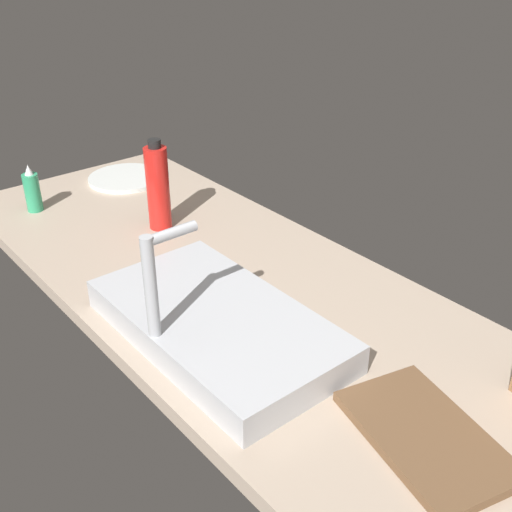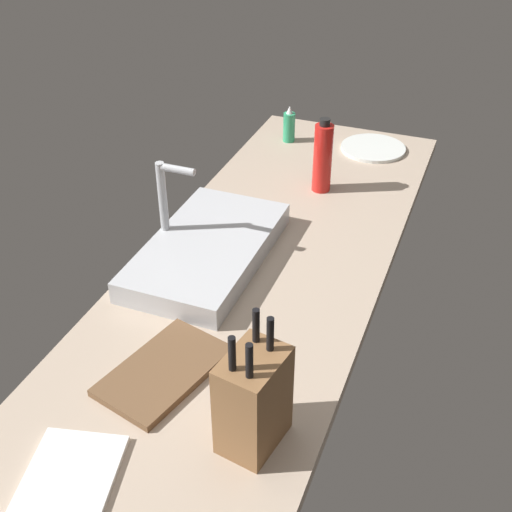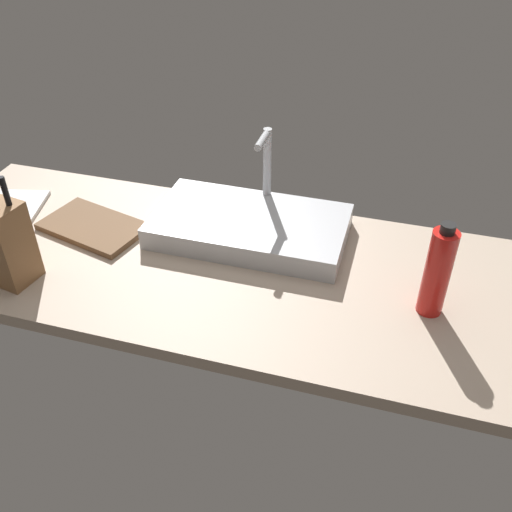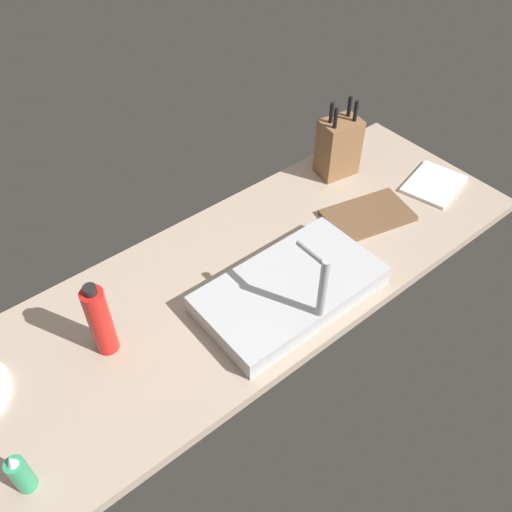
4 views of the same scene
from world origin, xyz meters
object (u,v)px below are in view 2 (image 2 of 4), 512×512
Objects in this scene: soap_bottle at (289,126)px; dinner_plate at (373,148)px; sink_basin at (207,250)px; faucet at (166,201)px; knife_block at (253,400)px; dish_towel at (69,480)px; water_bottle at (323,157)px; cutting_board at (164,371)px.

soap_bottle is 31.91cm from dinner_plate.
soap_bottle reaches higher than dinner_plate.
sink_basin is 17.30cm from faucet.
dish_towel is (-21.79, 28.26, -10.43)cm from knife_block.
faucet is at bearing 148.13° from water_bottle.
dish_towel is (-75.21, -6.18, -2.52)cm from sink_basin.
dish_towel is at bearing 174.72° from water_bottle.
cutting_board is at bearing -173.80° from soap_bottle.
soap_bottle reaches higher than sink_basin.
soap_bottle is at bearing 25.82° from knife_block.
dinner_plate is at bearing -17.54° from sink_basin.
dish_towel is at bearing 174.06° from cutting_board.
dinner_plate is at bearing -25.09° from faucet.
cutting_board is 126.28cm from soap_bottle.
faucet is 81.17cm from soap_bottle.
sink_basin is at bearing 42.68° from knife_block.
water_bottle reaches higher than dinner_plate.
soap_bottle is 157.34cm from dish_towel.
knife_block is at bearing -176.95° from dinner_plate.
dinner_plate and dish_towel have the same top height.
soap_bottle is at bearing 6.20° from cutting_board.
knife_block reaches higher than water_bottle.
dinner_plate is (129.33, -17.59, -0.30)cm from cutting_board.
faucet is 72.24cm from knife_block.
faucet reaches higher than sink_basin.
sink_basin is 64.06cm from knife_block.
water_bottle is at bearing 165.41° from dinner_plate.
sink_basin is 2.44× the size of dish_towel.
water_bottle is 1.05× the size of dinner_plate.
knife_block is at bearing -139.57° from faucet.
soap_bottle is at bearing 34.54° from water_bottle.
dish_towel is (-156.91, -10.35, -5.33)cm from soap_bottle.
water_bottle reaches higher than sink_basin.
water_bottle is at bearing 19.06° from knife_block.
faucet is at bearing 154.91° from dinner_plate.
cutting_board is 130.52cm from dinner_plate.
cutting_board is 1.23× the size of dinner_plate.
sink_basin reaches higher than cutting_board.
knife_block is 28.65cm from cutting_board.
cutting_board is 31.64cm from dish_towel.
water_bottle is at bearing -145.46° from soap_bottle.
faucet is at bearing 50.30° from knife_block.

